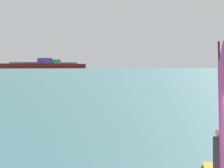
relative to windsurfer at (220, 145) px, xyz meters
name	(u,v)px	position (x,y,z in m)	size (l,w,h in m)	color
windsurfer	(220,145)	(0.00, 0.00, 0.00)	(0.85, 4.18, 4.13)	orange
cargo_ship	(33,65)	(-238.72, 684.29, 5.60)	(167.55, 164.32, 30.52)	maroon
distant_headland	(184,60)	(67.37, 1558.60, 26.40)	(1382.81, 292.80, 54.92)	#4C564C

